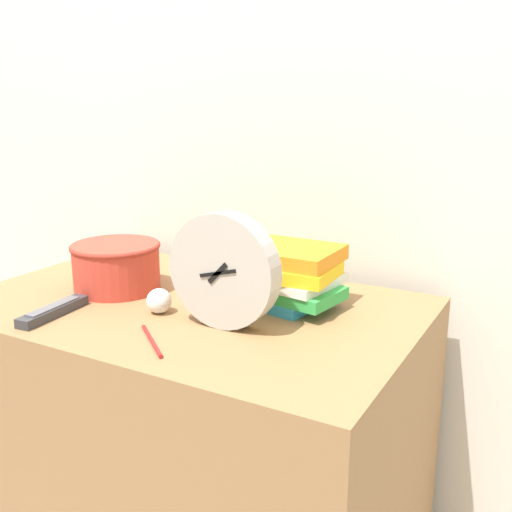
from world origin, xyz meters
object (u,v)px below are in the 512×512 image
(tv_remote, at_px, (53,311))
(book_stack, at_px, (285,274))
(crumpled_paper_ball, at_px, (159,301))
(basket, at_px, (116,265))
(pen, at_px, (152,341))
(desk_clock, at_px, (224,271))

(tv_remote, bearing_deg, book_stack, 37.65)
(tv_remote, bearing_deg, crumpled_paper_ball, 33.84)
(basket, xyz_separation_m, crumpled_paper_ball, (0.19, -0.08, -0.03))
(pen, bearing_deg, tv_remote, 177.32)
(basket, distance_m, pen, 0.35)
(desk_clock, bearing_deg, pen, -118.30)
(basket, height_order, tv_remote, basket)
(tv_remote, distance_m, pen, 0.27)
(tv_remote, relative_size, crumpled_paper_ball, 3.40)
(tv_remote, bearing_deg, pen, -2.68)
(book_stack, xyz_separation_m, tv_remote, (-0.39, -0.30, -0.06))
(book_stack, xyz_separation_m, pen, (-0.12, -0.31, -0.07))
(book_stack, bearing_deg, crumpled_paper_ball, -139.29)
(book_stack, distance_m, pen, 0.34)
(tv_remote, height_order, pen, tv_remote)
(desk_clock, xyz_separation_m, book_stack, (0.05, 0.18, -0.05))
(crumpled_paper_ball, bearing_deg, desk_clock, 0.54)
(basket, bearing_deg, desk_clock, -12.59)
(tv_remote, height_order, crumpled_paper_ball, crumpled_paper_ball)
(book_stack, relative_size, crumpled_paper_ball, 4.88)
(desk_clock, relative_size, pen, 1.86)
(tv_remote, relative_size, pen, 1.46)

